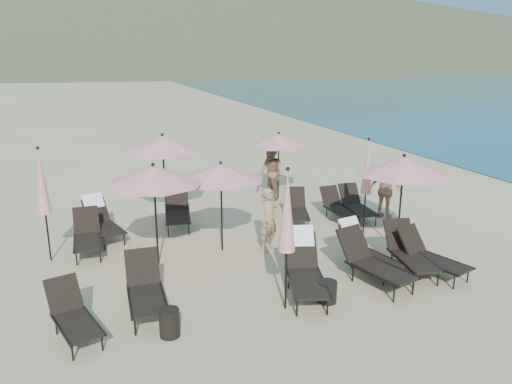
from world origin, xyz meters
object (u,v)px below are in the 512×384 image
object	(u,v)px
lounger_0	(73,315)
umbrella_closed_0	(287,212)
umbrella_open_4	(279,140)
beachgoer_a	(269,220)
lounger_1	(145,289)
lounger_9	(297,208)
umbrella_closed_1	(367,168)
lounger_11	(356,205)
lounger_12	(409,252)
beachgoer_c	(386,190)
lounger_10	(338,206)
side_table_0	(169,323)
lounger_6	(87,235)
lounger_3	(373,262)
umbrella_open_1	(221,172)
lounger_5	(431,255)
umbrella_open_2	(403,165)
lounger_8	(178,210)
umbrella_open_3	(163,144)
lounger_2	(304,266)
umbrella_open_0	(153,175)
lounger_4	(366,248)
beachgoer_b	(271,173)
umbrella_closed_2	(42,182)
lounger_7	(101,219)
side_table_1	(327,292)

from	to	relation	value
lounger_0	umbrella_closed_0	distance (m)	4.06
umbrella_open_4	beachgoer_a	size ratio (longest dim) A/B	1.42
lounger_1	lounger_9	world-z (taller)	lounger_1
umbrella_closed_1	lounger_11	bearing A→B (deg)	68.60
lounger_12	umbrella_closed_0	xyz separation A→B (m)	(-3.20, -0.62, 1.45)
umbrella_closed_0	beachgoer_c	distance (m)	6.28
lounger_9	lounger_10	distance (m)	1.23
lounger_11	side_table_0	distance (m)	7.58
lounger_12	lounger_6	bearing A→B (deg)	161.70
lounger_6	beachgoer_a	world-z (taller)	beachgoer_a
lounger_3	umbrella_open_1	xyz separation A→B (m)	(-2.45, 2.77, 1.49)
lounger_10	lounger_5	bearing A→B (deg)	-88.87
lounger_3	umbrella_open_2	bearing A→B (deg)	25.66
beachgoer_c	lounger_8	bearing A→B (deg)	46.93
umbrella_open_3	lounger_2	bearing A→B (deg)	-71.40
lounger_9	umbrella_closed_0	xyz separation A→B (m)	(-2.23, -4.43, 1.50)
umbrella_open_1	umbrella_open_2	distance (m)	4.25
lounger_12	lounger_8	bearing A→B (deg)	141.94
lounger_5	side_table_0	xyz separation A→B (m)	(-5.78, -0.54, -0.18)
lounger_11	umbrella_open_0	size ratio (longest dim) A/B	0.68
umbrella_open_4	umbrella_closed_0	distance (m)	7.29
umbrella_open_4	umbrella_closed_0	size ratio (longest dim) A/B	0.81
lounger_11	beachgoer_c	size ratio (longest dim) A/B	0.96
lounger_4	lounger_10	xyz separation A→B (m)	(1.07, 3.18, -0.09)
lounger_0	lounger_3	distance (m)	5.88
lounger_10	beachgoer_b	distance (m)	2.75
umbrella_open_0	beachgoer_c	size ratio (longest dim) A/B	1.41
umbrella_open_3	umbrella_closed_2	world-z (taller)	umbrella_closed_2
umbrella_closed_0	side_table_0	xyz separation A→B (m)	(-2.22, -0.20, -1.66)
beachgoer_b	lounger_12	bearing A→B (deg)	-3.88
lounger_7	lounger_10	world-z (taller)	lounger_7
lounger_1	umbrella_open_2	distance (m)	6.41
beachgoer_b	umbrella_open_4	bearing A→B (deg)	94.68
beachgoer_a	beachgoer_c	world-z (taller)	beachgoer_c
umbrella_closed_2	beachgoer_c	world-z (taller)	umbrella_closed_2
lounger_7	beachgoer_c	world-z (taller)	beachgoer_c
lounger_4	lounger_10	bearing A→B (deg)	60.27
lounger_6	umbrella_closed_0	xyz separation A→B (m)	(3.40, -4.17, 1.47)
lounger_8	side_table_1	bearing A→B (deg)	-60.74
umbrella_closed_0	side_table_1	size ratio (longest dim) A/B	6.41
umbrella_closed_2	lounger_0	bearing A→B (deg)	-82.21
lounger_8	umbrella_closed_0	distance (m)	5.56
lounger_2	lounger_4	size ratio (longest dim) A/B	1.15
lounger_3	lounger_9	distance (m)	4.05
beachgoer_c	lounger_2	bearing A→B (deg)	99.35
lounger_11	umbrella_closed_0	xyz separation A→B (m)	(-3.99, -4.14, 1.49)
umbrella_open_4	beachgoer_b	world-z (taller)	umbrella_open_4
lounger_9	side_table_1	world-z (taller)	lounger_9
lounger_2	umbrella_open_1	size ratio (longest dim) A/B	0.89
lounger_5	lounger_10	size ratio (longest dim) A/B	1.15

